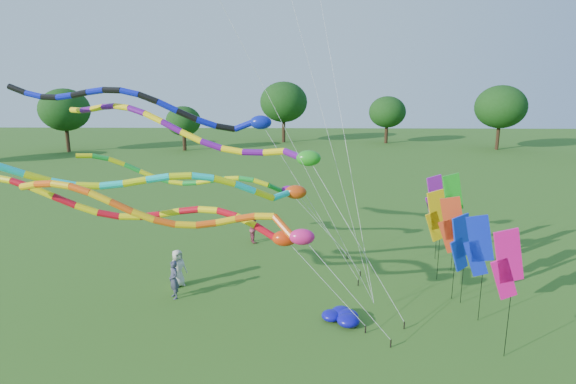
{
  "coord_description": "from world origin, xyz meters",
  "views": [
    {
      "loc": [
        -0.63,
        -14.28,
        9.29
      ],
      "look_at": [
        -1.06,
        4.85,
        4.8
      ],
      "focal_mm": 30.0,
      "sensor_mm": 36.0,
      "label": 1
    }
  ],
  "objects_px": {
    "person_a": "(178,268)",
    "person_c": "(254,229)",
    "blue_nylon_heap": "(338,316)",
    "person_b": "(174,280)",
    "tube_kite_red": "(178,217)",
    "tube_kite_orange": "(199,217)"
  },
  "relations": [
    {
      "from": "person_a",
      "to": "person_c",
      "type": "distance_m",
      "value": 6.88
    },
    {
      "from": "blue_nylon_heap",
      "to": "person_b",
      "type": "xyz_separation_m",
      "value": [
        -6.98,
        1.9,
        0.66
      ]
    },
    {
      "from": "tube_kite_red",
      "to": "blue_nylon_heap",
      "type": "bearing_deg",
      "value": 7.13
    },
    {
      "from": "tube_kite_red",
      "to": "person_a",
      "type": "distance_m",
      "value": 4.79
    },
    {
      "from": "person_a",
      "to": "tube_kite_orange",
      "type": "bearing_deg",
      "value": -112.53
    },
    {
      "from": "person_a",
      "to": "person_c",
      "type": "relative_size",
      "value": 1.1
    },
    {
      "from": "tube_kite_orange",
      "to": "person_a",
      "type": "relative_size",
      "value": 7.54
    },
    {
      "from": "person_b",
      "to": "person_a",
      "type": "bearing_deg",
      "value": 150.92
    },
    {
      "from": "person_b",
      "to": "person_c",
      "type": "relative_size",
      "value": 1.07
    },
    {
      "from": "tube_kite_red",
      "to": "person_c",
      "type": "distance_m",
      "value": 10.26
    },
    {
      "from": "blue_nylon_heap",
      "to": "person_a",
      "type": "bearing_deg",
      "value": 156.12
    },
    {
      "from": "tube_kite_red",
      "to": "person_b",
      "type": "relative_size",
      "value": 8.15
    },
    {
      "from": "blue_nylon_heap",
      "to": "person_a",
      "type": "height_order",
      "value": "person_a"
    },
    {
      "from": "blue_nylon_heap",
      "to": "person_a",
      "type": "distance_m",
      "value": 7.8
    },
    {
      "from": "tube_kite_orange",
      "to": "person_c",
      "type": "distance_m",
      "value": 11.24
    },
    {
      "from": "person_b",
      "to": "person_c",
      "type": "distance_m",
      "value": 7.98
    },
    {
      "from": "tube_kite_red",
      "to": "blue_nylon_heap",
      "type": "height_order",
      "value": "tube_kite_red"
    },
    {
      "from": "person_a",
      "to": "person_c",
      "type": "height_order",
      "value": "person_a"
    },
    {
      "from": "tube_kite_orange",
      "to": "blue_nylon_heap",
      "type": "distance_m",
      "value": 6.83
    },
    {
      "from": "person_a",
      "to": "person_b",
      "type": "xyz_separation_m",
      "value": [
        0.13,
        -1.25,
        -0.02
      ]
    },
    {
      "from": "tube_kite_orange",
      "to": "blue_nylon_heap",
      "type": "relative_size",
      "value": 10.33
    },
    {
      "from": "person_a",
      "to": "person_b",
      "type": "relative_size",
      "value": 1.03
    }
  ]
}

